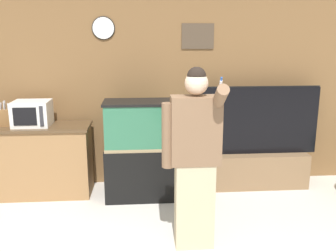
{
  "coord_description": "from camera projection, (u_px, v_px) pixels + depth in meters",
  "views": [
    {
      "loc": [
        -0.17,
        -2.46,
        2.02
      ],
      "look_at": [
        0.14,
        1.53,
        1.05
      ],
      "focal_mm": 40.0,
      "sensor_mm": 36.0,
      "label": 1
    }
  ],
  "objects": [
    {
      "name": "counter_island",
      "position": [
        33.0,
        160.0,
        4.79
      ],
      "size": [
        1.48,
        0.55,
        0.92
      ],
      "color": "olive",
      "rests_on": "ground_plane"
    },
    {
      "name": "knife_block",
      "position": [
        5.0,
        117.0,
        4.65
      ],
      "size": [
        0.14,
        0.09,
        0.32
      ],
      "color": "brown",
      "rests_on": "counter_island"
    },
    {
      "name": "tv_on_stand",
      "position": [
        258.0,
        158.0,
        5.08
      ],
      "size": [
        1.59,
        0.4,
        1.38
      ],
      "color": "brown",
      "rests_on": "ground_plane"
    },
    {
      "name": "wall_back_paneled",
      "position": [
        152.0,
        90.0,
        5.07
      ],
      "size": [
        10.0,
        0.08,
        2.6
      ],
      "color": "brown",
      "rests_on": "ground_plane"
    },
    {
      "name": "person_standing",
      "position": [
        194.0,
        157.0,
        3.49
      ],
      "size": [
        0.55,
        0.42,
        1.75
      ],
      "color": "#BCAD89",
      "rests_on": "ground_plane"
    },
    {
      "name": "microwave",
      "position": [
        32.0,
        113.0,
        4.66
      ],
      "size": [
        0.44,
        0.38,
        0.31
      ],
      "color": "white",
      "rests_on": "counter_island"
    },
    {
      "name": "aquarium_on_stand",
      "position": [
        141.0,
        150.0,
        4.69
      ],
      "size": [
        0.9,
        0.5,
        1.24
      ],
      "color": "black",
      "rests_on": "ground_plane"
    }
  ]
}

